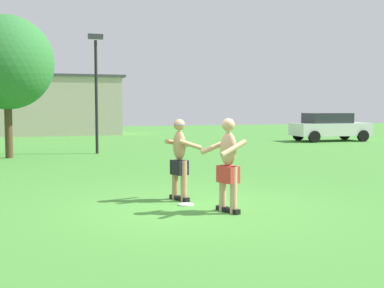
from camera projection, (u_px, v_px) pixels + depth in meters
name	position (u px, v px, depth m)	size (l,w,h in m)	color
ground_plane	(191.00, 207.00, 9.33)	(80.00, 80.00, 0.00)	#428433
player_with_cap	(180.00, 156.00, 9.97)	(0.73, 0.68, 1.68)	black
player_in_red	(228.00, 163.00, 8.83)	(0.76, 0.68, 1.71)	black
frisbee	(186.00, 204.00, 9.55)	(0.30, 0.30, 0.03)	white
car_white_mid_lot	(329.00, 126.00, 27.47)	(4.36, 2.15, 1.58)	white
lamp_post	(96.00, 79.00, 19.93)	(0.60, 0.24, 4.87)	black
outbuilding_behind_lot	(25.00, 105.00, 33.35)	(13.12, 4.77, 4.09)	#B2A893
tree_near_building	(7.00, 63.00, 18.14)	(3.44, 3.44, 5.32)	#4C3823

